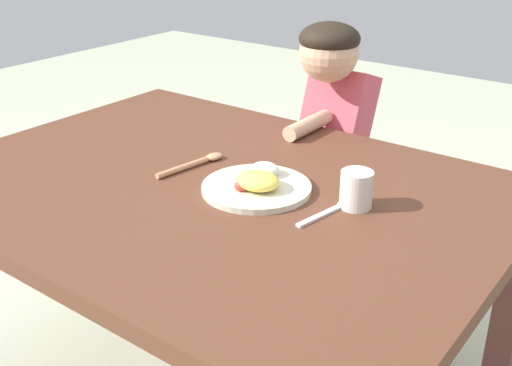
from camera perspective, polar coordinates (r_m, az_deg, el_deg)
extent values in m
cube|color=#573120|center=(1.52, -3.82, -0.63)|extent=(1.36, 0.99, 0.04)
cube|color=#532D29|center=(2.33, -8.21, -1.13)|extent=(0.07, 0.07, 0.67)
cube|color=#532D29|center=(1.80, 21.65, -11.25)|extent=(0.07, 0.07, 0.67)
cylinder|color=beige|center=(1.46, 0.05, -0.43)|extent=(0.25, 0.25, 0.01)
ellipsoid|color=#F9D954|center=(1.43, 0.15, 0.21)|extent=(0.10, 0.09, 0.04)
ellipsoid|color=red|center=(1.42, -1.38, -0.31)|extent=(0.04, 0.03, 0.02)
ellipsoid|color=silver|center=(1.50, 0.82, 1.29)|extent=(0.07, 0.06, 0.03)
cube|color=silver|center=(1.35, 5.83, -2.92)|extent=(0.04, 0.14, 0.01)
cube|color=silver|center=(1.41, 8.18, -1.80)|extent=(0.03, 0.04, 0.01)
cylinder|color=silver|center=(1.43, 9.31, -1.51)|extent=(0.01, 0.03, 0.00)
cylinder|color=silver|center=(1.43, 9.03, -1.40)|extent=(0.01, 0.03, 0.00)
cylinder|color=silver|center=(1.44, 8.76, -1.28)|extent=(0.01, 0.03, 0.00)
cylinder|color=tan|center=(1.58, -6.64, 1.38)|extent=(0.04, 0.16, 0.02)
ellipsoid|color=tan|center=(1.64, -3.81, 2.39)|extent=(0.04, 0.06, 0.02)
cylinder|color=silver|center=(1.38, 9.01, -0.58)|extent=(0.07, 0.07, 0.08)
cube|color=#3B4568|center=(2.19, 7.26, -5.19)|extent=(0.19, 0.13, 0.52)
cube|color=#CC4C59|center=(1.97, 7.09, 4.97)|extent=(0.19, 0.22, 0.37)
sphere|color=#D8A884|center=(1.85, 6.58, 11.61)|extent=(0.17, 0.17, 0.17)
ellipsoid|color=black|center=(1.85, 6.64, 12.78)|extent=(0.17, 0.17, 0.09)
cylinder|color=#D8A884|center=(1.82, 4.72, 5.21)|extent=(0.04, 0.20, 0.04)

